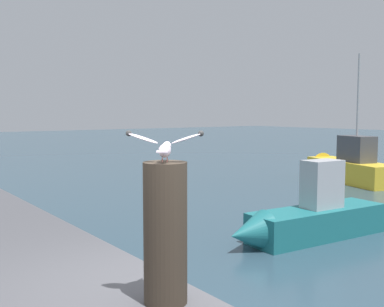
{
  "coord_description": "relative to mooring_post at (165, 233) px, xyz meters",
  "views": [
    {
      "loc": [
        2.83,
        -2.21,
        2.57
      ],
      "look_at": [
        0.02,
        -0.11,
        2.25
      ],
      "focal_mm": 42.77,
      "sensor_mm": 36.0,
      "label": 1
    }
  ],
  "objects": [
    {
      "name": "seagull",
      "position": [
        -0.0,
        0.0,
        0.66
      ],
      "size": [
        0.45,
        0.5,
        0.23
      ],
      "color": "#C66B60",
      "rests_on": "mooring_post"
    },
    {
      "name": "mooring_post",
      "position": [
        0.0,
        0.0,
        0.0
      ],
      "size": [
        0.33,
        0.33,
        1.07
      ],
      "primitive_type": "cylinder",
      "color": "#382D23",
      "rests_on": "harbor_quay"
    },
    {
      "name": "boat_teal",
      "position": [
        -3.06,
        5.4,
        -1.24
      ],
      "size": [
        1.18,
        3.84,
        1.66
      ],
      "color": "#1E7075",
      "rests_on": "ground_plane"
    },
    {
      "name": "boat_yellow",
      "position": [
        -7.46,
        12.94,
        -1.11
      ],
      "size": [
        4.8,
        2.45,
        4.73
      ],
      "color": "yellow",
      "rests_on": "ground_plane"
    }
  ]
}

